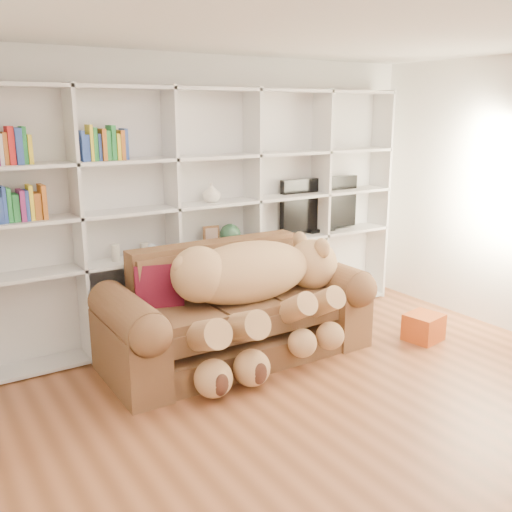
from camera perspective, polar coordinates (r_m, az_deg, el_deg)
floor at (r=4.25m, az=11.71°, el=-16.83°), size 5.00×5.00×0.00m
ceiling at (r=3.68m, az=13.99°, el=22.12°), size 5.00×5.00×0.00m
wall_back at (r=5.74m, az=-5.20°, el=6.01°), size 5.00×0.02×2.70m
bookshelf at (r=5.52m, az=-6.75°, el=5.17°), size 4.43×0.35×2.40m
sofa at (r=5.18m, az=-2.11°, el=-6.01°), size 2.38×1.03×1.00m
teddy_bear at (r=4.95m, az=-0.11°, el=-2.99°), size 1.83×0.99×1.06m
throw_pillow at (r=4.94m, az=-9.69°, el=-3.19°), size 0.45×0.32×0.42m
gift_box at (r=5.83m, az=16.41°, el=-6.84°), size 0.37×0.36×0.26m
tv at (r=6.39m, az=6.36°, el=5.09°), size 1.01×0.18×0.60m
picture_frame at (r=5.62m, az=-4.51°, el=1.99°), size 0.17×0.05×0.21m
green_vase at (r=5.73m, az=-2.61°, el=2.18°), size 0.21×0.21×0.21m
figurine_tall at (r=5.26m, az=-13.88°, el=0.33°), size 0.08×0.08×0.15m
figurine_short at (r=5.35m, az=-11.12°, el=0.62°), size 0.08×0.08×0.13m
snow_globe at (r=5.38m, az=-10.38°, el=0.66°), size 0.11×0.11×0.11m
shelf_vase at (r=5.55m, az=-4.48°, el=6.34°), size 0.22×0.22×0.19m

